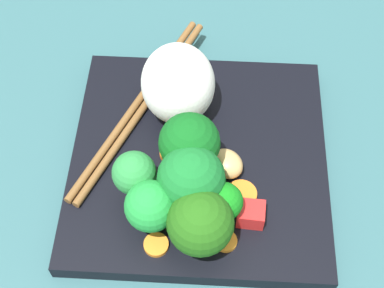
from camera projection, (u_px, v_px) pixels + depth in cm
name	position (u px, v px, depth cm)	size (l,w,h in cm)	color
ground_plane	(199.00, 170.00, 54.89)	(110.00, 110.00, 2.00)	#2E5A60
square_plate	(200.00, 160.00, 53.32)	(24.10, 24.10, 1.78)	black
rice_mound	(179.00, 83.00, 52.62)	(7.98, 7.05, 7.45)	white
broccoli_floret_0	(192.00, 180.00, 45.95)	(5.76, 5.76, 7.54)	#73AA44
broccoli_floret_1	(190.00, 144.00, 47.48)	(5.36, 5.36, 7.65)	#5F963B
broccoli_floret_2	(135.00, 174.00, 47.18)	(3.82, 3.82, 5.91)	#6AA84E
broccoli_floret_3	(225.00, 203.00, 46.04)	(3.26, 3.26, 5.19)	#589640
broccoli_floret_4	(206.00, 223.00, 44.31)	(5.50, 5.50, 6.90)	#6AA254
broccoli_floret_5	(151.00, 207.00, 45.51)	(4.37, 4.37, 5.94)	#619B43
carrot_slice_0	(157.00, 245.00, 47.27)	(2.15, 2.15, 0.46)	orange
carrot_slice_1	(209.00, 154.00, 52.27)	(2.04, 2.04, 0.59)	orange
carrot_slice_2	(173.00, 188.00, 50.14)	(2.03, 2.03, 0.75)	orange
carrot_slice_3	(242.00, 194.00, 49.99)	(2.81, 2.81, 0.43)	orange
carrot_slice_4	(226.00, 241.00, 47.47)	(2.00, 2.00, 0.41)	orange
carrot_slice_5	(171.00, 157.00, 52.08)	(2.04, 2.04, 0.58)	orange
pepper_chunk_1	(251.00, 214.00, 48.04)	(2.37, 2.06, 1.94)	red
chicken_piece_1	(228.00, 164.00, 50.77)	(3.22, 2.70, 2.14)	tan
chopstick_pair	(142.00, 104.00, 55.46)	(12.67, 22.91, 0.74)	brown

